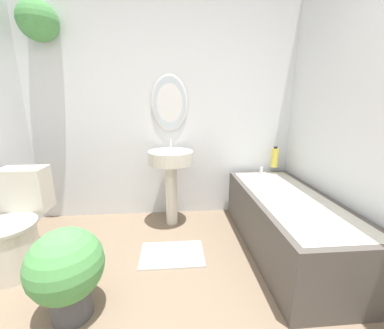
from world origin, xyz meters
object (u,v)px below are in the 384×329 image
object	(u,v)px
shampoo_bottle	(275,157)
potted_plant	(67,269)
pedestal_sink	(171,168)
toilet	(15,229)
bathtub	(287,222)

from	to	relation	value
shampoo_bottle	potted_plant	bearing A→B (deg)	-144.90
pedestal_sink	potted_plant	bearing A→B (deg)	-118.64
toilet	pedestal_sink	xyz separation A→B (m)	(1.23, 0.59, 0.31)
toilet	potted_plant	bearing A→B (deg)	-40.82
toilet	potted_plant	xyz separation A→B (m)	(0.61, -0.53, 0.01)
pedestal_sink	shampoo_bottle	size ratio (longest dim) A/B	3.89
toilet	bathtub	distance (m)	2.25
pedestal_sink	shampoo_bottle	distance (m)	1.17
bathtub	potted_plant	world-z (taller)	bathtub
toilet	bathtub	size ratio (longest dim) A/B	0.49
toilet	shampoo_bottle	size ratio (longest dim) A/B	3.26
shampoo_bottle	toilet	bearing A→B (deg)	-163.25
bathtub	shampoo_bottle	size ratio (longest dim) A/B	6.65
pedestal_sink	bathtub	size ratio (longest dim) A/B	0.58
toilet	shampoo_bottle	world-z (taller)	shampoo_bottle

